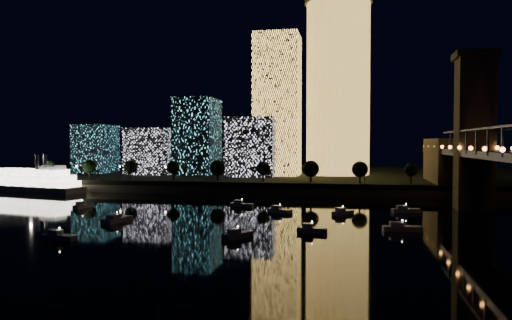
# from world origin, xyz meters

# --- Properties ---
(ground) EXTENTS (520.00, 520.00, 0.00)m
(ground) POSITION_xyz_m (0.00, 0.00, 0.00)
(ground) COLOR black
(ground) RESTS_ON ground
(far_bank) EXTENTS (420.00, 160.00, 5.00)m
(far_bank) POSITION_xyz_m (0.00, 160.00, 2.50)
(far_bank) COLOR black
(far_bank) RESTS_ON ground
(seawall) EXTENTS (420.00, 6.00, 3.00)m
(seawall) POSITION_xyz_m (0.00, 82.00, 1.50)
(seawall) COLOR #6B5E4C
(seawall) RESTS_ON ground
(tower_cylindrical) EXTENTS (34.00, 34.00, 88.67)m
(tower_cylindrical) POSITION_xyz_m (19.55, 140.02, 49.46)
(tower_cylindrical) COLOR #FFBF51
(tower_cylindrical) RESTS_ON far_bank
(tower_rectangular) EXTENTS (22.10, 22.10, 70.32)m
(tower_rectangular) POSITION_xyz_m (-10.14, 129.50, 40.16)
(tower_rectangular) COLOR #FFBF51
(tower_rectangular) RESTS_ON far_bank
(midrise_blocks) EXTENTS (110.17, 33.77, 39.29)m
(midrise_blocks) POSITION_xyz_m (-60.56, 127.45, 20.46)
(midrise_blocks) COLOR silver
(midrise_blocks) RESTS_ON far_bank
(riverboat) EXTENTS (57.22, 23.30, 16.91)m
(riverboat) POSITION_xyz_m (-114.14, 76.98, 4.34)
(riverboat) COLOR silver
(riverboat) RESTS_ON ground
(motorboats) EXTENTS (112.64, 67.55, 2.78)m
(motorboats) POSITION_xyz_m (-4.38, 11.77, 0.81)
(motorboats) COLOR silver
(motorboats) RESTS_ON ground
(esplanade_trees) EXTENTS (165.16, 6.95, 8.97)m
(esplanade_trees) POSITION_xyz_m (-24.65, 88.00, 10.47)
(esplanade_trees) COLOR black
(esplanade_trees) RESTS_ON far_bank
(street_lamps) EXTENTS (132.70, 0.70, 5.65)m
(street_lamps) POSITION_xyz_m (-34.00, 94.00, 9.02)
(street_lamps) COLOR black
(street_lamps) RESTS_ON far_bank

